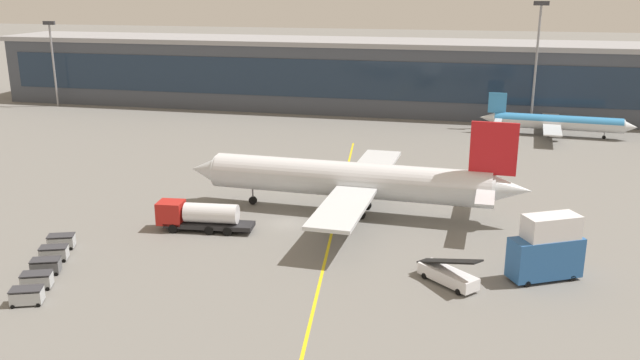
{
  "coord_description": "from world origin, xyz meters",
  "views": [
    {
      "loc": [
        20.08,
        -69.34,
        26.56
      ],
      "look_at": [
        3.01,
        3.39,
        4.5
      ],
      "focal_mm": 37.22,
      "sensor_mm": 36.0,
      "label": 1
    }
  ],
  "objects_px": {
    "commuter_jet_far": "(556,122)",
    "belt_loader": "(448,274)",
    "fuel_tanker": "(199,216)",
    "baggage_cart_1": "(37,280)",
    "baggage_cart_0": "(27,296)",
    "catering_lift": "(547,249)",
    "baggage_cart_2": "(46,266)",
    "baggage_cart_3": "(54,253)",
    "baggage_cart_4": "(61,241)",
    "main_airliner": "(351,180)"
  },
  "relations": [
    {
      "from": "baggage_cart_1",
      "to": "baggage_cart_4",
      "type": "relative_size",
      "value": 1.0
    },
    {
      "from": "baggage_cart_2",
      "to": "baggage_cart_4",
      "type": "relative_size",
      "value": 1.0
    },
    {
      "from": "commuter_jet_far",
      "to": "baggage_cart_4",
      "type": "bearing_deg",
      "value": -129.31
    },
    {
      "from": "fuel_tanker",
      "to": "catering_lift",
      "type": "xyz_separation_m",
      "value": [
        36.64,
        -4.59,
        1.32
      ]
    },
    {
      "from": "commuter_jet_far",
      "to": "baggage_cart_3",
      "type": "bearing_deg",
      "value": -127.54
    },
    {
      "from": "commuter_jet_far",
      "to": "belt_loader",
      "type": "bearing_deg",
      "value": -103.32
    },
    {
      "from": "fuel_tanker",
      "to": "baggage_cart_4",
      "type": "distance_m",
      "value": 14.55
    },
    {
      "from": "belt_loader",
      "to": "commuter_jet_far",
      "type": "relative_size",
      "value": 0.22
    },
    {
      "from": "fuel_tanker",
      "to": "belt_loader",
      "type": "distance_m",
      "value": 28.97
    },
    {
      "from": "main_airliner",
      "to": "baggage_cart_0",
      "type": "distance_m",
      "value": 37.71
    },
    {
      "from": "baggage_cart_1",
      "to": "baggage_cart_4",
      "type": "distance_m",
      "value": 9.6
    },
    {
      "from": "commuter_jet_far",
      "to": "fuel_tanker",
      "type": "bearing_deg",
      "value": -126.2
    },
    {
      "from": "catering_lift",
      "to": "baggage_cart_2",
      "type": "height_order",
      "value": "catering_lift"
    },
    {
      "from": "belt_loader",
      "to": "baggage_cart_0",
      "type": "relative_size",
      "value": 2.02
    },
    {
      "from": "commuter_jet_far",
      "to": "main_airliner",
      "type": "bearing_deg",
      "value": -119.57
    },
    {
      "from": "fuel_tanker",
      "to": "belt_loader",
      "type": "bearing_deg",
      "value": -15.75
    },
    {
      "from": "baggage_cart_0",
      "to": "baggage_cart_3",
      "type": "relative_size",
      "value": 1.0
    },
    {
      "from": "baggage_cart_2",
      "to": "baggage_cart_3",
      "type": "xyz_separation_m",
      "value": [
        -1.15,
        2.98,
        0.0
      ]
    },
    {
      "from": "main_airliner",
      "to": "baggage_cart_4",
      "type": "height_order",
      "value": "main_airliner"
    },
    {
      "from": "baggage_cart_3",
      "to": "baggage_cart_1",
      "type": "bearing_deg",
      "value": -68.85
    },
    {
      "from": "main_airliner",
      "to": "belt_loader",
      "type": "xyz_separation_m",
      "value": [
        12.48,
        -17.58,
        -3.22
      ]
    },
    {
      "from": "baggage_cart_3",
      "to": "commuter_jet_far",
      "type": "bearing_deg",
      "value": 52.46
    },
    {
      "from": "belt_loader",
      "to": "baggage_cart_1",
      "type": "xyz_separation_m",
      "value": [
        -36.37,
        -9.32,
        -0.21
      ]
    },
    {
      "from": "fuel_tanker",
      "to": "main_airliner",
      "type": "bearing_deg",
      "value": 32.27
    },
    {
      "from": "main_airliner",
      "to": "baggage_cart_3",
      "type": "distance_m",
      "value": 33.71
    },
    {
      "from": "baggage_cart_2",
      "to": "baggage_cart_4",
      "type": "xyz_separation_m",
      "value": [
        -2.31,
        5.97,
        0.0
      ]
    },
    {
      "from": "baggage_cart_0",
      "to": "commuter_jet_far",
      "type": "xyz_separation_m",
      "value": [
        51.3,
        80.23,
        1.76
      ]
    },
    {
      "from": "fuel_tanker",
      "to": "baggage_cart_2",
      "type": "bearing_deg",
      "value": -124.21
    },
    {
      "from": "belt_loader",
      "to": "baggage_cart_0",
      "type": "xyz_separation_m",
      "value": [
        -35.22,
        -12.3,
        -0.21
      ]
    },
    {
      "from": "main_airliner",
      "to": "baggage_cart_2",
      "type": "relative_size",
      "value": 13.73
    },
    {
      "from": "baggage_cart_1",
      "to": "baggage_cart_3",
      "type": "xyz_separation_m",
      "value": [
        -2.31,
        5.97,
        0.0
      ]
    },
    {
      "from": "belt_loader",
      "to": "baggage_cart_0",
      "type": "bearing_deg",
      "value": -160.74
    },
    {
      "from": "baggage_cart_0",
      "to": "baggage_cart_3",
      "type": "bearing_deg",
      "value": 111.15
    },
    {
      "from": "catering_lift",
      "to": "baggage_cart_0",
      "type": "height_order",
      "value": "catering_lift"
    },
    {
      "from": "catering_lift",
      "to": "commuter_jet_far",
      "type": "distance_m",
      "value": 65.07
    },
    {
      "from": "baggage_cart_3",
      "to": "commuter_jet_far",
      "type": "height_order",
      "value": "commuter_jet_far"
    },
    {
      "from": "baggage_cart_1",
      "to": "baggage_cart_0",
      "type": "bearing_deg",
      "value": -68.85
    },
    {
      "from": "main_airliner",
      "to": "catering_lift",
      "type": "height_order",
      "value": "main_airliner"
    },
    {
      "from": "baggage_cart_3",
      "to": "commuter_jet_far",
      "type": "distance_m",
      "value": 89.9
    },
    {
      "from": "fuel_tanker",
      "to": "catering_lift",
      "type": "bearing_deg",
      "value": -7.15
    },
    {
      "from": "catering_lift",
      "to": "commuter_jet_far",
      "type": "relative_size",
      "value": 0.26
    },
    {
      "from": "main_airliner",
      "to": "baggage_cart_3",
      "type": "bearing_deg",
      "value": -141.38
    },
    {
      "from": "baggage_cart_4",
      "to": "commuter_jet_far",
      "type": "bearing_deg",
      "value": 50.69
    },
    {
      "from": "belt_loader",
      "to": "baggage_cart_1",
      "type": "relative_size",
      "value": 2.02
    },
    {
      "from": "main_airliner",
      "to": "belt_loader",
      "type": "height_order",
      "value": "main_airliner"
    },
    {
      "from": "baggage_cart_1",
      "to": "commuter_jet_far",
      "type": "height_order",
      "value": "commuter_jet_far"
    },
    {
      "from": "catering_lift",
      "to": "baggage_cart_0",
      "type": "bearing_deg",
      "value": -160.5
    },
    {
      "from": "baggage_cart_0",
      "to": "baggage_cart_3",
      "type": "distance_m",
      "value": 9.6
    },
    {
      "from": "baggage_cart_0",
      "to": "catering_lift",
      "type": "bearing_deg",
      "value": 19.5
    },
    {
      "from": "belt_loader",
      "to": "baggage_cart_3",
      "type": "relative_size",
      "value": 2.02
    }
  ]
}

